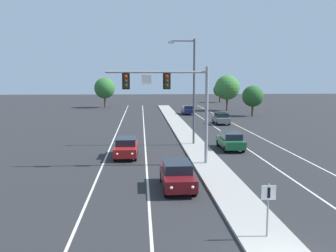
{
  "coord_description": "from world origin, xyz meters",
  "views": [
    {
      "loc": [
        -5.08,
        -11.62,
        6.63
      ],
      "look_at": [
        -3.2,
        14.23,
        3.2
      ],
      "focal_mm": 40.06,
      "sensor_mm": 36.0,
      "label": 1
    }
  ],
  "objects": [
    {
      "name": "median_island",
      "position": [
        0.0,
        18.0,
        0.07
      ],
      "size": [
        2.4,
        110.0,
        0.15
      ],
      "primitive_type": "cube",
      "color": "#9E9B93",
      "rests_on": "ground"
    },
    {
      "name": "lane_stripe_oncoming_center",
      "position": [
        -4.7,
        25.0,
        0.0
      ],
      "size": [
        0.14,
        100.0,
        0.01
      ],
      "primitive_type": "cube",
      "color": "silver",
      "rests_on": "ground"
    },
    {
      "name": "lane_stripe_receding_center",
      "position": [
        4.7,
        25.0,
        0.0
      ],
      "size": [
        0.14,
        100.0,
        0.01
      ],
      "primitive_type": "cube",
      "color": "silver",
      "rests_on": "ground"
    },
    {
      "name": "edge_stripe_left",
      "position": [
        -8.0,
        25.0,
        0.0
      ],
      "size": [
        0.14,
        100.0,
        0.01
      ],
      "primitive_type": "cube",
      "color": "silver",
      "rests_on": "ground"
    },
    {
      "name": "edge_stripe_right",
      "position": [
        8.0,
        25.0,
        0.0
      ],
      "size": [
        0.14,
        100.0,
        0.01
      ],
      "primitive_type": "cube",
      "color": "silver",
      "rests_on": "ground"
    },
    {
      "name": "overhead_signal_mast",
      "position": [
        -2.62,
        15.8,
        5.34
      ],
      "size": [
        7.54,
        0.44,
        7.2
      ],
      "color": "gray",
      "rests_on": "median_island"
    },
    {
      "name": "median_sign_post",
      "position": [
        0.01,
        2.62,
        1.59
      ],
      "size": [
        0.6,
        0.1,
        2.2
      ],
      "color": "gray",
      "rests_on": "median_island"
    },
    {
      "name": "street_lamp_median",
      "position": [
        -0.21,
        24.06,
        5.79
      ],
      "size": [
        2.58,
        0.28,
        10.0
      ],
      "color": "#4C4C51",
      "rests_on": "median_island"
    },
    {
      "name": "car_oncoming_darkred",
      "position": [
        -2.96,
        9.99,
        0.82
      ],
      "size": [
        1.88,
        4.5,
        1.58
      ],
      "color": "#5B0F14",
      "rests_on": "ground"
    },
    {
      "name": "car_oncoming_red",
      "position": [
        -6.33,
        19.05,
        0.82
      ],
      "size": [
        1.88,
        4.49,
        1.58
      ],
      "color": "maroon",
      "rests_on": "ground"
    },
    {
      "name": "car_receding_green",
      "position": [
        3.06,
        21.6,
        0.82
      ],
      "size": [
        1.83,
        4.47,
        1.58
      ],
      "color": "#195633",
      "rests_on": "ground"
    },
    {
      "name": "car_receding_grey",
      "position": [
        6.16,
        39.95,
        0.82
      ],
      "size": [
        1.84,
        4.48,
        1.58
      ],
      "color": "slate",
      "rests_on": "ground"
    },
    {
      "name": "car_receding_navy",
      "position": [
        3.18,
        53.71,
        0.82
      ],
      "size": [
        1.82,
        4.47,
        1.58
      ],
      "color": "#141E4C",
      "rests_on": "ground"
    },
    {
      "name": "tree_far_right_c",
      "position": [
        11.66,
        60.22,
        4.52
      ],
      "size": [
        4.78,
        4.78,
        6.92
      ],
      "color": "#4C3823",
      "rests_on": "ground"
    },
    {
      "name": "tree_far_left_a",
      "position": [
        -12.77,
        69.3,
        4.17
      ],
      "size": [
        4.41,
        4.41,
        6.38
      ],
      "color": "#4C3823",
      "rests_on": "ground"
    },
    {
      "name": "tree_far_right_a",
      "position": [
        13.63,
        49.92,
        3.36
      ],
      "size": [
        3.56,
        3.56,
        5.15
      ],
      "color": "#4C3823",
      "rests_on": "ground"
    },
    {
      "name": "tree_far_right_b",
      "position": [
        15.15,
        83.35,
        3.2
      ],
      "size": [
        3.4,
        3.4,
        4.91
      ],
      "color": "#4C3823",
      "rests_on": "ground"
    }
  ]
}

